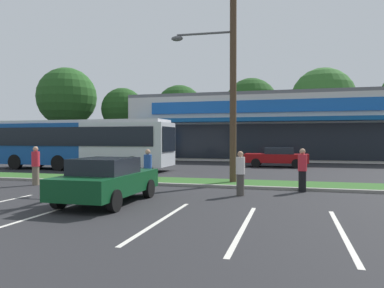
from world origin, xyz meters
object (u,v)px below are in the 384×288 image
(utility_pole, at_px, (230,71))
(pedestrian_mid, at_px, (148,169))
(pedestrian_far, at_px, (240,173))
(car_3, at_px, (124,154))
(pedestrian_by_pole, at_px, (36,166))
(pedestrian_near_bench, at_px, (302,170))
(city_bus, at_px, (82,143))
(car_2, at_px, (277,157))
(car_0, at_px, (55,153))
(car_4, at_px, (107,180))

(utility_pole, xyz_separation_m, pedestrian_mid, (-2.96, -2.48, -4.28))
(pedestrian_far, bearing_deg, pedestrian_mid, -134.10)
(utility_pole, relative_size, pedestrian_far, 5.88)
(pedestrian_mid, bearing_deg, car_3, 0.01)
(pedestrian_by_pole, xyz_separation_m, pedestrian_mid, (5.31, 0.08, -0.04))
(utility_pole, xyz_separation_m, pedestrian_near_bench, (3.11, -1.61, -4.26))
(pedestrian_by_pole, relative_size, pedestrian_far, 1.06)
(pedestrian_far, bearing_deg, city_bus, -159.50)
(car_2, bearing_deg, car_0, -2.97)
(car_2, xyz_separation_m, pedestrian_near_bench, (1.44, -12.36, 0.12))
(utility_pole, xyz_separation_m, pedestrian_far, (0.91, -3.15, -4.29))
(utility_pole, height_order, car_4, utility_pole)
(car_0, relative_size, pedestrian_mid, 2.66)
(pedestrian_mid, xyz_separation_m, pedestrian_far, (3.87, -0.67, -0.01))
(car_2, bearing_deg, car_4, 74.15)
(pedestrian_mid, relative_size, pedestrian_far, 1.01)
(pedestrian_far, bearing_deg, utility_pole, 161.91)
(city_bus, height_order, pedestrian_near_bench, city_bus)
(car_0, relative_size, pedestrian_by_pole, 2.53)
(car_0, xyz_separation_m, pedestrian_far, (18.48, -14.90, 0.08))
(car_0, distance_m, car_3, 7.18)
(utility_pole, distance_m, car_4, 7.84)
(car_0, relative_size, car_2, 0.97)
(pedestrian_mid, height_order, pedestrian_far, pedestrian_mid)
(car_0, height_order, car_4, car_4)
(car_4, height_order, pedestrian_far, pedestrian_far)
(pedestrian_near_bench, bearing_deg, pedestrian_by_pole, -94.29)
(car_4, height_order, pedestrian_by_pole, pedestrian_by_pole)
(car_3, height_order, pedestrian_far, pedestrian_far)
(pedestrian_near_bench, xyz_separation_m, pedestrian_by_pole, (-11.38, -0.94, 0.02))
(car_2, distance_m, pedestrian_by_pole, 16.60)
(car_0, bearing_deg, pedestrian_mid, -44.23)
(car_2, bearing_deg, pedestrian_near_bench, 96.65)
(city_bus, xyz_separation_m, pedestrian_near_bench, (13.82, -6.68, -0.92))
(pedestrian_near_bench, bearing_deg, car_3, -141.63)
(city_bus, distance_m, pedestrian_near_bench, 15.38)
(pedestrian_mid, distance_m, pedestrian_far, 3.93)
(car_4, height_order, pedestrian_mid, pedestrian_mid)
(car_3, distance_m, pedestrian_mid, 15.29)
(car_0, distance_m, pedestrian_mid, 20.39)
(city_bus, bearing_deg, car_4, -53.61)
(utility_pole, bearing_deg, car_4, -117.63)
(utility_pole, xyz_separation_m, city_bus, (-10.71, 5.07, -3.34))
(car_2, height_order, pedestrian_far, pedestrian_far)
(car_4, relative_size, pedestrian_mid, 2.57)
(city_bus, xyz_separation_m, pedestrian_far, (11.63, -8.22, -0.95))
(car_0, bearing_deg, pedestrian_near_bench, -32.86)
(car_0, xyz_separation_m, pedestrian_by_pole, (9.30, -14.30, 0.13))
(city_bus, distance_m, car_2, 13.66)
(pedestrian_mid, bearing_deg, car_0, 16.46)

